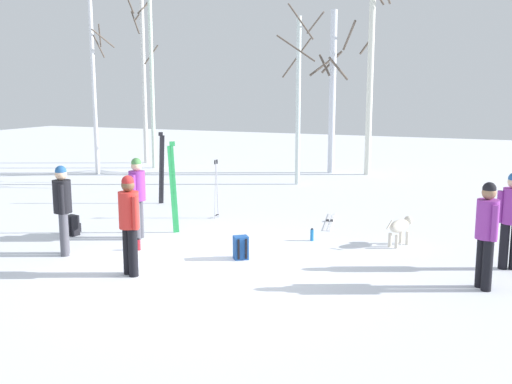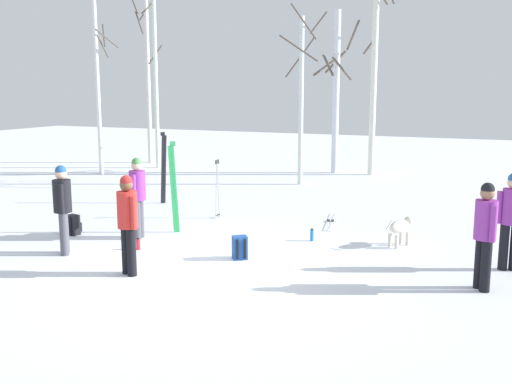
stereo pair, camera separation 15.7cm
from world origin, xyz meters
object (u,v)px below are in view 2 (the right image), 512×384
object	(u,v)px
dog	(400,227)
ski_pair_planted_1	(164,168)
person_1	(485,229)
backpack_0	(73,225)
person_2	(63,204)
birch_tree_5	(374,73)
person_4	(138,193)
birch_tree_3	(301,95)
backpack_1	(240,248)
water_bottle_1	(312,235)
person_0	(128,218)
person_3	(512,215)
ski_poles_1	(217,187)
ski_pair_planted_0	(174,188)
water_bottle_0	(138,244)
ski_pair_lying_0	(330,222)
birch_tree_0	(147,60)
birch_tree_4	(336,89)
birch_tree_2	(155,81)
birch_tree_1	(98,74)

from	to	relation	value
dog	ski_pair_planted_1	world-z (taller)	ski_pair_planted_1
person_1	backpack_0	xyz separation A→B (m)	(-8.31, 0.27, -0.77)
person_2	ski_pair_planted_1	world-z (taller)	ski_pair_planted_1
person_2	birch_tree_5	size ratio (longest dim) A/B	0.24
person_4	birch_tree_5	world-z (taller)	birch_tree_5
birch_tree_3	ski_pair_planted_1	bearing A→B (deg)	-117.60
person_2	birch_tree_3	bearing A→B (deg)	81.90
backpack_1	water_bottle_1	world-z (taller)	backpack_1
person_1	person_4	world-z (taller)	same
person_0	person_3	distance (m)	6.58
person_3	ski_poles_1	size ratio (longest dim) A/B	1.20
water_bottle_1	birch_tree_5	size ratio (longest dim) A/B	0.04
person_4	backpack_1	distance (m)	2.78
ski_pair_planted_0	backpack_0	world-z (taller)	ski_pair_planted_0
person_1	person_3	size ratio (longest dim) A/B	1.00
person_3	ski_poles_1	world-z (taller)	person_3
birch_tree_5	backpack_1	bearing A→B (deg)	-89.03
water_bottle_0	ski_pair_planted_0	bearing A→B (deg)	93.28
person_3	birch_tree_3	distance (m)	9.97
ski_pair_planted_0	person_3	bearing A→B (deg)	-0.29
ski_pair_lying_0	birch_tree_0	bearing A→B (deg)	142.49
birch_tree_4	birch_tree_5	distance (m)	1.47
person_4	ski_pair_lying_0	distance (m)	4.61
water_bottle_1	backpack_1	bearing A→B (deg)	-114.49
birch_tree_5	dog	bearing A→B (deg)	-73.93
person_2	birch_tree_2	distance (m)	12.64
backpack_1	birch_tree_2	xyz separation A→B (m)	(-8.39, 10.25, 3.16)
birch_tree_0	birch_tree_3	bearing A→B (deg)	-20.28
person_1	birch_tree_3	xyz separation A→B (m)	(-6.06, 8.66, 1.92)
person_4	backpack_0	world-z (taller)	person_4
water_bottle_0	birch_tree_0	xyz separation A→B (m)	(-7.46, 11.71, 4.13)
person_1	birch_tree_3	bearing A→B (deg)	124.99
person_2	birch_tree_0	size ratio (longest dim) A/B	0.21
ski_pair_lying_0	backpack_0	bearing A→B (deg)	-144.56
person_0	water_bottle_1	bearing A→B (deg)	57.69
person_2	backpack_1	xyz separation A→B (m)	(3.21, 1.03, -0.77)
water_bottle_0	birch_tree_1	bearing A→B (deg)	131.45
backpack_1	water_bottle_1	distance (m)	1.98
person_1	birch_tree_2	distance (m)	16.45
person_1	person_2	world-z (taller)	same
backpack_1	ski_poles_1	bearing A→B (deg)	123.69
person_4	birch_tree_2	xyz separation A→B (m)	(-5.78, 9.70, 2.40)
birch_tree_1	birch_tree_3	xyz separation A→B (m)	(7.50, 0.66, -0.70)
dog	water_bottle_1	bearing A→B (deg)	-169.37
person_3	backpack_1	size ratio (longest dim) A/B	3.90
person_2	ski_poles_1	world-z (taller)	person_2
ski_poles_1	backpack_1	world-z (taller)	ski_poles_1
birch_tree_3	water_bottle_0	bearing A→B (deg)	-91.70
person_0	person_4	distance (m)	2.51
person_2	water_bottle_1	distance (m)	5.00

